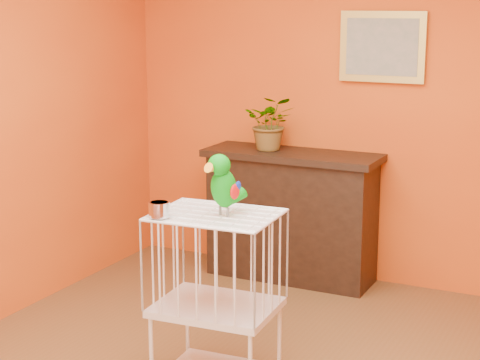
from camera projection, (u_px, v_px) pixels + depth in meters
The scene contains 7 objects.
room_shell at pixel (246, 106), 3.76m from camera, with size 4.50×4.50×4.50m.
console_cabinet at pixel (291, 215), 6.03m from camera, with size 1.32×0.47×0.98m.
potted_plant at pixel (273, 128), 6.00m from camera, with size 0.37×0.41×0.32m, color #26722D.
framed_picture at pixel (382, 47), 5.67m from camera, with size 0.62×0.04×0.50m.
birdcage at pixel (216, 298), 4.30m from camera, with size 0.66×0.53×0.98m.
feed_cup at pixel (159, 209), 4.12m from camera, with size 0.11×0.11×0.08m, color silver.
parrot at pixel (224, 184), 4.14m from camera, with size 0.17×0.30×0.33m.
Camera 1 is at (1.63, -3.38, 2.07)m, focal length 60.00 mm.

